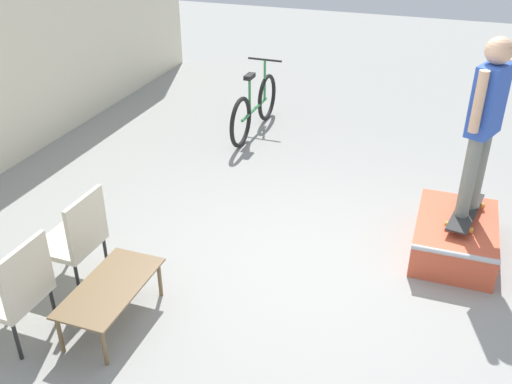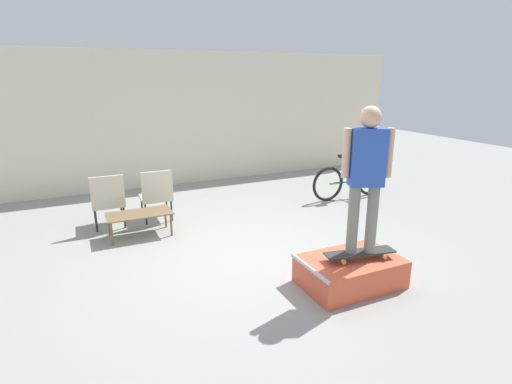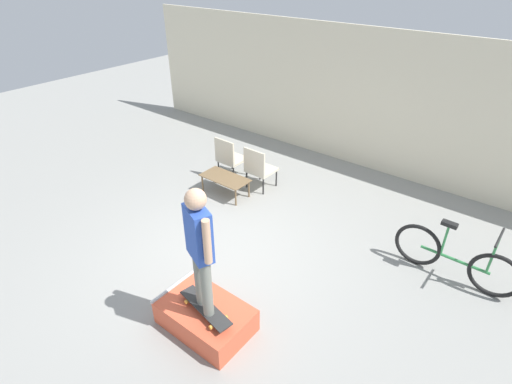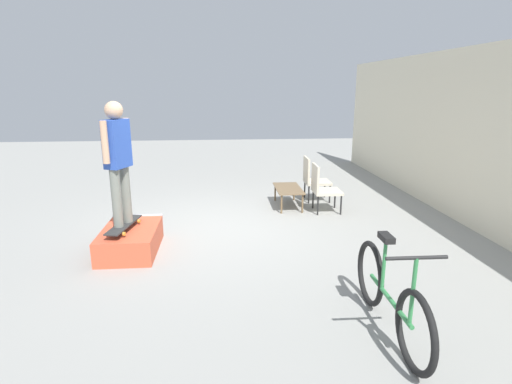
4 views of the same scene
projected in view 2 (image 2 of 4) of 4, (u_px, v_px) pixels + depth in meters
ground_plane at (247, 257)px, 5.64m from camera, size 24.00×24.00×0.00m
house_wall_back at (169, 120)px, 8.97m from camera, size 12.00×0.06×3.00m
skate_ramp_box at (350, 271)px, 4.84m from camera, size 1.21×0.77×0.37m
skateboard_on_ramp at (360, 253)px, 4.75m from camera, size 0.89×0.36×0.07m
person_skater at (366, 170)px, 4.46m from camera, size 0.53×0.33×1.71m
coffee_table at (139, 216)px, 6.28m from camera, size 1.00×0.50×0.38m
patio_chair_left at (108, 199)px, 6.58m from camera, size 0.53×0.53×0.92m
patio_chair_right at (156, 193)px, 6.91m from camera, size 0.53×0.53×0.92m
bicycle at (350, 180)px, 8.24m from camera, size 1.80×0.52×0.99m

